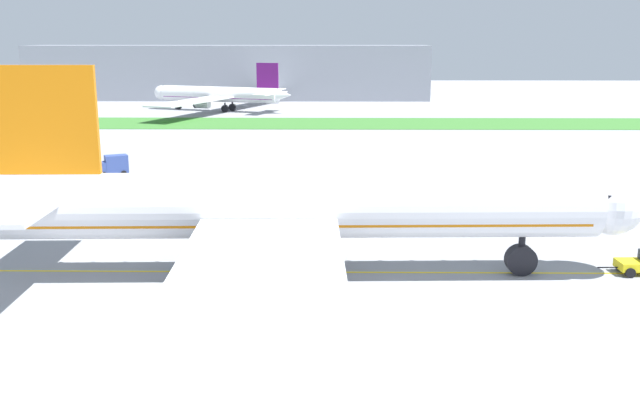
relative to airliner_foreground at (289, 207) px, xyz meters
name	(u,v)px	position (x,y,z in m)	size (l,w,h in m)	color
ground_plane	(291,283)	(0.21, -2.09, -6.24)	(600.00, 600.00, 0.00)	gray
apron_taxi_line	(293,272)	(0.21, 1.00, -6.24)	(280.00, 0.36, 0.01)	yellow
grass_median_strip	(316,123)	(0.21, 115.59, -6.19)	(320.00, 24.00, 0.10)	#38722D
airliner_foreground	(289,207)	(0.00, 0.00, 0.00)	(61.46, 98.59, 18.37)	white
ground_crew_marshaller_front	(245,266)	(-3.94, -0.51, -5.22)	(0.58, 0.35, 1.69)	black
service_truck_fuel_bowser	(114,165)	(-29.39, 46.77, -4.58)	(4.82, 3.83, 3.16)	#33478C
parked_airliner_far_left	(222,95)	(-27.30, 145.47, -1.57)	(41.79, 67.97, 13.77)	white
terminal_building	(229,72)	(-30.71, 187.54, 2.76)	(134.72, 20.00, 18.00)	gray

